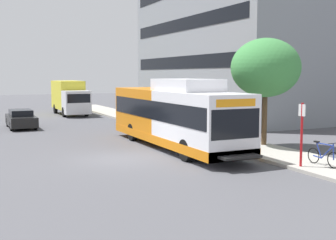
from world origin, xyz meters
name	(u,v)px	position (x,y,z in m)	size (l,w,h in m)	color
ground_plane	(79,137)	(0.00, 8.00, 0.00)	(120.00, 120.00, 0.00)	#4C4C51
sidewalk_curb	(192,133)	(7.00, 6.00, 0.07)	(3.00, 56.00, 0.14)	#A8A399
transit_bus	(174,116)	(3.60, 1.73, 1.70)	(2.58, 12.25, 3.65)	white
bus_stop_sign_pole	(302,130)	(5.91, -5.29, 1.65)	(0.10, 0.36, 2.60)	red
bicycle_parked	(323,156)	(6.82, -5.59, 0.56)	(0.52, 1.76, 1.02)	black
street_tree_near_stop	(266,68)	(7.99, -0.19, 4.21)	(3.64, 3.64, 5.63)	#4C3823
parked_car_far_lane	(21,119)	(-2.71, 14.16, 0.66)	(1.80, 4.50, 1.33)	black
box_truck_background	(70,97)	(2.85, 23.14, 1.74)	(2.32, 7.01, 3.25)	silver
lattice_comm_tower	(201,36)	(21.98, 31.28, 8.85)	(1.10, 1.10, 26.80)	#B7B7BC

